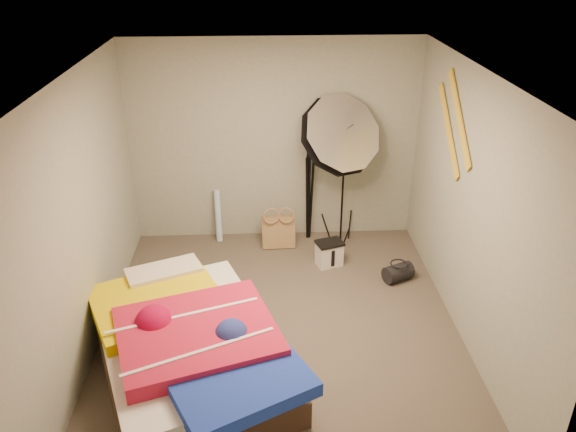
{
  "coord_description": "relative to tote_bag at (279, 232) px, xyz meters",
  "views": [
    {
      "loc": [
        -0.15,
        -4.48,
        3.51
      ],
      "look_at": [
        0.1,
        0.6,
        0.95
      ],
      "focal_mm": 35.0,
      "sensor_mm": 36.0,
      "label": 1
    }
  ],
  "objects": [
    {
      "name": "ceiling",
      "position": [
        -0.03,
        -1.65,
        2.3
      ],
      "size": [
        4.0,
        4.0,
        0.0
      ],
      "primitive_type": "plane",
      "rotation": [
        3.14,
        0.0,
        0.0
      ],
      "color": "silver",
      "rests_on": "wall_back"
    },
    {
      "name": "wall_front",
      "position": [
        -0.03,
        -3.65,
        1.05
      ],
      "size": [
        3.5,
        0.0,
        3.5
      ],
      "primitive_type": "plane",
      "rotation": [
        -1.57,
        0.0,
        0.0
      ],
      "color": "#959C8B",
      "rests_on": "floor"
    },
    {
      "name": "camera_case",
      "position": [
        0.58,
        -0.47,
        -0.06
      ],
      "size": [
        0.33,
        0.28,
        0.28
      ],
      "primitive_type": "cube",
      "rotation": [
        0.0,
        0.0,
        0.31
      ],
      "color": "silver",
      "rests_on": "floor"
    },
    {
      "name": "tote_bag",
      "position": [
        0.0,
        0.0,
        0.0
      ],
      "size": [
        0.41,
        0.19,
        0.42
      ],
      "primitive_type": "cube",
      "rotation": [
        -0.14,
        0.0,
        0.04
      ],
      "color": "#A48555",
      "rests_on": "floor"
    },
    {
      "name": "wall_left",
      "position": [
        -1.78,
        -1.65,
        1.05
      ],
      "size": [
        0.0,
        4.0,
        4.0
      ],
      "primitive_type": "plane",
      "rotation": [
        1.57,
        0.0,
        1.57
      ],
      "color": "#959C8B",
      "rests_on": "floor"
    },
    {
      "name": "wall_back",
      "position": [
        -0.03,
        0.35,
        1.05
      ],
      "size": [
        3.5,
        0.0,
        3.5
      ],
      "primitive_type": "plane",
      "rotation": [
        1.57,
        0.0,
        0.0
      ],
      "color": "#959C8B",
      "rests_on": "floor"
    },
    {
      "name": "bed",
      "position": [
        -0.86,
        -2.24,
        0.1
      ],
      "size": [
        2.12,
        2.43,
        0.6
      ],
      "color": "#3F2B1F",
      "rests_on": "floor"
    },
    {
      "name": "floor",
      "position": [
        -0.03,
        -1.65,
        -0.2
      ],
      "size": [
        4.0,
        4.0,
        0.0
      ],
      "primitive_type": "plane",
      "color": "brown",
      "rests_on": "ground"
    },
    {
      "name": "wrapping_roll",
      "position": [
        -0.75,
        0.22,
        0.13
      ],
      "size": [
        0.09,
        0.2,
        0.67
      ],
      "primitive_type": "cylinder",
      "rotation": [
        -0.17,
        0.0,
        0.09
      ],
      "color": "#699AD7",
      "rests_on": "floor"
    },
    {
      "name": "wall_stripe_lower",
      "position": [
        1.7,
        -0.8,
        1.55
      ],
      "size": [
        0.02,
        0.91,
        0.78
      ],
      "primitive_type": "cube",
      "rotation": [
        0.7,
        0.0,
        0.0
      ],
      "color": "gold",
      "rests_on": "wall_right"
    },
    {
      "name": "wall_right",
      "position": [
        1.72,
        -1.65,
        1.05
      ],
      "size": [
        0.0,
        4.0,
        4.0
      ],
      "primitive_type": "plane",
      "rotation": [
        1.57,
        0.0,
        -1.57
      ],
      "color": "#959C8B",
      "rests_on": "floor"
    },
    {
      "name": "photo_umbrella",
      "position": [
        0.69,
        -0.07,
        1.25
      ],
      "size": [
        1.05,
        0.99,
        2.03
      ],
      "color": "black",
      "rests_on": "floor"
    },
    {
      "name": "duffel_bag",
      "position": [
        1.32,
        -0.85,
        -0.1
      ],
      "size": [
        0.38,
        0.32,
        0.2
      ],
      "primitive_type": "cylinder",
      "rotation": [
        0.0,
        1.57,
        0.44
      ],
      "color": "black",
      "rests_on": "floor"
    },
    {
      "name": "camera_tripod",
      "position": [
        0.39,
        0.21,
        0.5
      ],
      "size": [
        0.08,
        0.08,
        1.23
      ],
      "color": "black",
      "rests_on": "floor"
    },
    {
      "name": "wall_stripe_upper",
      "position": [
        1.7,
        -1.05,
        1.75
      ],
      "size": [
        0.02,
        0.91,
        0.78
      ],
      "primitive_type": "cube",
      "rotation": [
        0.7,
        0.0,
        0.0
      ],
      "color": "gold",
      "rests_on": "wall_right"
    }
  ]
}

